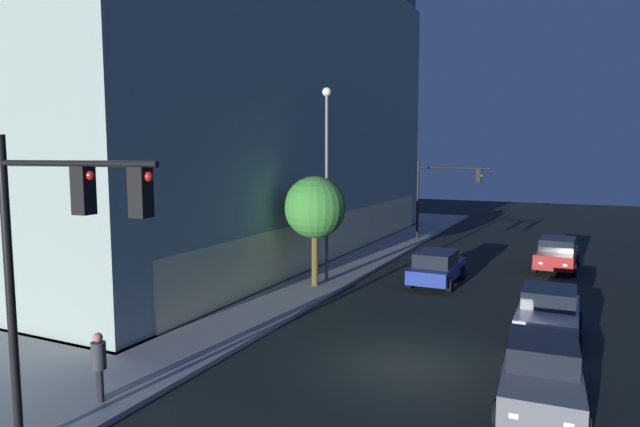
{
  "coord_description": "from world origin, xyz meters",
  "views": [
    {
      "loc": [
        -15.17,
        -4.31,
        6.29
      ],
      "look_at": [
        4.55,
        4.98,
        3.89
      ],
      "focal_mm": 30.53,
      "sensor_mm": 36.0,
      "label": 1
    }
  ],
  "objects_px": {
    "traffic_light_far_corner": "(441,187)",
    "car_blue": "(437,267)",
    "car_grey": "(542,374)",
    "sidewalk_tree": "(315,208)",
    "car_red": "(557,254)",
    "car_silver": "(548,312)",
    "pedestrian_waiting": "(99,361)",
    "traffic_light_near_corner": "(58,238)",
    "modern_building": "(142,99)",
    "street_lamp_sidewalk": "(327,163)"
  },
  "relations": [
    {
      "from": "pedestrian_waiting",
      "to": "car_silver",
      "type": "distance_m",
      "value": 14.46
    },
    {
      "from": "pedestrian_waiting",
      "to": "car_grey",
      "type": "bearing_deg",
      "value": -65.04
    },
    {
      "from": "modern_building",
      "to": "traffic_light_far_corner",
      "type": "relative_size",
      "value": 6.27
    },
    {
      "from": "car_blue",
      "to": "car_red",
      "type": "height_order",
      "value": "car_red"
    },
    {
      "from": "traffic_light_near_corner",
      "to": "car_red",
      "type": "height_order",
      "value": "traffic_light_near_corner"
    },
    {
      "from": "car_silver",
      "to": "car_blue",
      "type": "bearing_deg",
      "value": 42.19
    },
    {
      "from": "sidewalk_tree",
      "to": "car_silver",
      "type": "xyz_separation_m",
      "value": [
        -2.51,
        -10.21,
        -2.99
      ]
    },
    {
      "from": "street_lamp_sidewalk",
      "to": "pedestrian_waiting",
      "type": "distance_m",
      "value": 15.09
    },
    {
      "from": "traffic_light_near_corner",
      "to": "car_grey",
      "type": "height_order",
      "value": "traffic_light_near_corner"
    },
    {
      "from": "modern_building",
      "to": "car_silver",
      "type": "height_order",
      "value": "modern_building"
    },
    {
      "from": "modern_building",
      "to": "street_lamp_sidewalk",
      "type": "relative_size",
      "value": 3.82
    },
    {
      "from": "car_grey",
      "to": "car_silver",
      "type": "height_order",
      "value": "car_grey"
    },
    {
      "from": "sidewalk_tree",
      "to": "traffic_light_near_corner",
      "type": "bearing_deg",
      "value": -172.94
    },
    {
      "from": "traffic_light_near_corner",
      "to": "car_grey",
      "type": "xyz_separation_m",
      "value": [
        6.89,
        -8.43,
        -3.83
      ]
    },
    {
      "from": "pedestrian_waiting",
      "to": "car_silver",
      "type": "bearing_deg",
      "value": -43.13
    },
    {
      "from": "sidewalk_tree",
      "to": "pedestrian_waiting",
      "type": "bearing_deg",
      "value": -178.56
    },
    {
      "from": "street_lamp_sidewalk",
      "to": "car_red",
      "type": "distance_m",
      "value": 13.9
    },
    {
      "from": "car_silver",
      "to": "car_red",
      "type": "relative_size",
      "value": 0.93
    },
    {
      "from": "modern_building",
      "to": "traffic_light_far_corner",
      "type": "height_order",
      "value": "modern_building"
    },
    {
      "from": "pedestrian_waiting",
      "to": "car_silver",
      "type": "height_order",
      "value": "pedestrian_waiting"
    },
    {
      "from": "street_lamp_sidewalk",
      "to": "car_red",
      "type": "height_order",
      "value": "street_lamp_sidewalk"
    },
    {
      "from": "car_red",
      "to": "traffic_light_far_corner",
      "type": "bearing_deg",
      "value": 49.54
    },
    {
      "from": "traffic_light_far_corner",
      "to": "car_blue",
      "type": "height_order",
      "value": "traffic_light_far_corner"
    },
    {
      "from": "modern_building",
      "to": "traffic_light_far_corner",
      "type": "xyz_separation_m",
      "value": [
        9.14,
        -19.0,
        -6.17
      ]
    },
    {
      "from": "modern_building",
      "to": "sidewalk_tree",
      "type": "relative_size",
      "value": 6.9
    },
    {
      "from": "street_lamp_sidewalk",
      "to": "car_grey",
      "type": "xyz_separation_m",
      "value": [
        -9.69,
        -10.31,
        -5.01
      ]
    },
    {
      "from": "car_grey",
      "to": "modern_building",
      "type": "bearing_deg",
      "value": 60.35
    },
    {
      "from": "traffic_light_far_corner",
      "to": "sidewalk_tree",
      "type": "height_order",
      "value": "traffic_light_far_corner"
    },
    {
      "from": "traffic_light_far_corner",
      "to": "car_red",
      "type": "relative_size",
      "value": 1.21
    },
    {
      "from": "traffic_light_near_corner",
      "to": "car_silver",
      "type": "height_order",
      "value": "traffic_light_near_corner"
    },
    {
      "from": "car_blue",
      "to": "car_red",
      "type": "distance_m",
      "value": 8.03
    },
    {
      "from": "traffic_light_far_corner",
      "to": "car_grey",
      "type": "xyz_separation_m",
      "value": [
        -24.58,
        -8.13,
        -3.12
      ]
    },
    {
      "from": "traffic_light_near_corner",
      "to": "car_silver",
      "type": "distance_m",
      "value": 15.73
    },
    {
      "from": "traffic_light_far_corner",
      "to": "car_silver",
      "type": "xyz_separation_m",
      "value": [
        -18.69,
        -8.01,
        -3.13
      ]
    },
    {
      "from": "traffic_light_near_corner",
      "to": "street_lamp_sidewalk",
      "type": "relative_size",
      "value": 0.7
    },
    {
      "from": "car_grey",
      "to": "sidewalk_tree",
      "type": "bearing_deg",
      "value": 50.85
    },
    {
      "from": "traffic_light_near_corner",
      "to": "car_silver",
      "type": "bearing_deg",
      "value": -33.04
    },
    {
      "from": "pedestrian_waiting",
      "to": "car_blue",
      "type": "relative_size",
      "value": 0.37
    },
    {
      "from": "traffic_light_near_corner",
      "to": "car_grey",
      "type": "distance_m",
      "value": 11.54
    },
    {
      "from": "sidewalk_tree",
      "to": "car_red",
      "type": "height_order",
      "value": "sidewalk_tree"
    },
    {
      "from": "traffic_light_far_corner",
      "to": "street_lamp_sidewalk",
      "type": "bearing_deg",
      "value": 171.65
    },
    {
      "from": "sidewalk_tree",
      "to": "car_red",
      "type": "xyz_separation_m",
      "value": [
        9.44,
        -10.1,
        -2.94
      ]
    },
    {
      "from": "traffic_light_far_corner",
      "to": "car_grey",
      "type": "distance_m",
      "value": 26.08
    },
    {
      "from": "car_grey",
      "to": "car_blue",
      "type": "xyz_separation_m",
      "value": [
        11.67,
        5.35,
        0.02
      ]
    },
    {
      "from": "car_silver",
      "to": "car_red",
      "type": "bearing_deg",
      "value": 0.52
    },
    {
      "from": "street_lamp_sidewalk",
      "to": "car_grey",
      "type": "relative_size",
      "value": 2.11
    },
    {
      "from": "modern_building",
      "to": "street_lamp_sidewalk",
      "type": "distance_m",
      "value": 18.28
    },
    {
      "from": "traffic_light_near_corner",
      "to": "car_red",
      "type": "relative_size",
      "value": 1.4
    },
    {
      "from": "car_red",
      "to": "pedestrian_waiting",
      "type": "bearing_deg",
      "value": 156.52
    },
    {
      "from": "modern_building",
      "to": "sidewalk_tree",
      "type": "bearing_deg",
      "value": -112.71
    }
  ]
}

